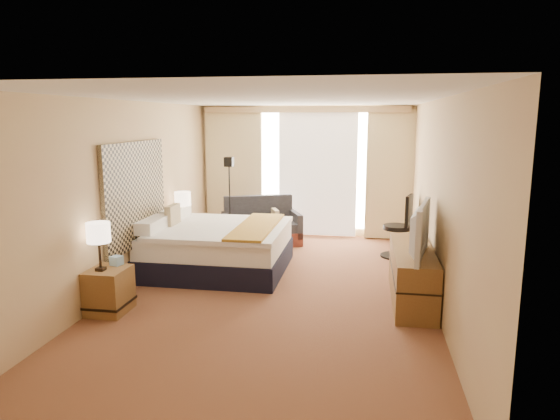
% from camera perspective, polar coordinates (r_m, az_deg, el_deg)
% --- Properties ---
extents(floor, '(4.20, 7.00, 0.02)m').
position_cam_1_polar(floor, '(6.96, -0.67, -9.33)').
color(floor, '#5C261A').
rests_on(floor, ground).
extents(ceiling, '(4.20, 7.00, 0.02)m').
position_cam_1_polar(ceiling, '(6.56, -0.72, 12.58)').
color(ceiling, silver).
rests_on(ceiling, wall_back).
extents(wall_back, '(4.20, 0.02, 2.60)m').
position_cam_1_polar(wall_back, '(10.07, 2.94, 4.42)').
color(wall_back, '#CFB67E').
rests_on(wall_back, ground).
extents(wall_front, '(4.20, 0.02, 2.60)m').
position_cam_1_polar(wall_front, '(3.35, -11.77, -8.22)').
color(wall_front, '#CFB67E').
rests_on(wall_front, ground).
extents(wall_left, '(0.02, 7.00, 2.60)m').
position_cam_1_polar(wall_left, '(7.31, -17.11, 1.68)').
color(wall_left, '#CFB67E').
rests_on(wall_left, ground).
extents(wall_right, '(0.02, 7.00, 2.60)m').
position_cam_1_polar(wall_right, '(6.59, 17.56, 0.73)').
color(wall_right, '#CFB67E').
rests_on(wall_right, ground).
extents(headboard, '(0.06, 1.85, 1.50)m').
position_cam_1_polar(headboard, '(7.47, -16.14, 1.75)').
color(headboard, black).
rests_on(headboard, wall_left).
extents(nightstand_left, '(0.45, 0.52, 0.55)m').
position_cam_1_polar(nightstand_left, '(6.54, -18.97, -8.70)').
color(nightstand_left, brown).
rests_on(nightstand_left, floor).
extents(nightstand_right, '(0.45, 0.52, 0.55)m').
position_cam_1_polar(nightstand_right, '(8.72, -11.11, -3.56)').
color(nightstand_right, brown).
rests_on(nightstand_right, floor).
extents(media_dresser, '(0.50, 1.80, 0.70)m').
position_cam_1_polar(media_dresser, '(6.78, 14.84, -7.13)').
color(media_dresser, brown).
rests_on(media_dresser, floor).
extents(window, '(2.30, 0.02, 2.30)m').
position_cam_1_polar(window, '(10.01, 4.34, 4.48)').
color(window, silver).
rests_on(window, wall_back).
extents(curtains, '(4.12, 0.19, 2.56)m').
position_cam_1_polar(curtains, '(9.95, 2.84, 4.98)').
color(curtains, '#F8E6AF').
rests_on(curtains, floor).
extents(bed, '(2.09, 1.91, 1.02)m').
position_cam_1_polar(bed, '(7.89, -7.17, -4.20)').
color(bed, black).
rests_on(bed, floor).
extents(loveseat, '(1.61, 1.26, 0.89)m').
position_cam_1_polar(loveseat, '(9.47, -2.16, -2.13)').
color(loveseat, '#592419').
rests_on(loveseat, floor).
extents(floor_lamp, '(0.21, 0.21, 1.66)m').
position_cam_1_polar(floor_lamp, '(9.15, -5.80, 2.99)').
color(floor_lamp, black).
rests_on(floor_lamp, floor).
extents(desk_chair, '(0.53, 0.53, 1.09)m').
position_cam_1_polar(desk_chair, '(8.75, 13.58, -2.20)').
color(desk_chair, black).
rests_on(desk_chair, floor).
extents(lamp_left, '(0.28, 0.28, 0.59)m').
position_cam_1_polar(lamp_left, '(6.31, -20.04, -2.55)').
color(lamp_left, black).
rests_on(lamp_left, nightstand_left).
extents(lamp_right, '(0.27, 0.27, 0.58)m').
position_cam_1_polar(lamp_right, '(8.63, -11.06, 1.20)').
color(lamp_right, black).
rests_on(lamp_right, nightstand_right).
extents(tissue_box, '(0.15, 0.15, 0.11)m').
position_cam_1_polar(tissue_box, '(6.58, -18.19, -5.52)').
color(tissue_box, '#7BA2BF').
rests_on(tissue_box, nightstand_left).
extents(telephone, '(0.19, 0.16, 0.06)m').
position_cam_1_polar(telephone, '(8.74, -10.30, -1.42)').
color(telephone, black).
rests_on(telephone, nightstand_right).
extents(television, '(0.37, 1.14, 0.65)m').
position_cam_1_polar(television, '(6.26, 14.94, -2.18)').
color(television, black).
rests_on(television, media_dresser).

